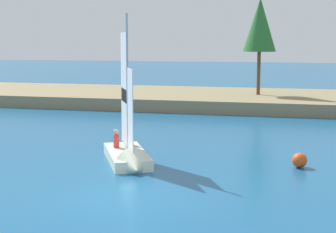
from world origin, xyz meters
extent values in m
plane|color=#195684|center=(0.00, 0.00, 0.00)|extent=(200.00, 200.00, 0.00)
cube|color=#897A56|center=(0.00, 23.29, 0.41)|extent=(80.00, 10.46, 0.83)
cylinder|color=brown|center=(2.42, 23.10, 2.35)|extent=(0.25, 0.25, 3.05)
cone|color=#286B2D|center=(2.42, 23.10, 5.75)|extent=(2.32, 2.32, 3.74)
cube|color=silver|center=(-1.24, 4.57, 0.21)|extent=(2.91, 3.91, 0.41)
cone|color=silver|center=(-0.41, 2.93, 0.21)|extent=(1.53, 1.39, 1.25)
cylinder|color=#B7B7BC|center=(-1.08, 4.24, 3.03)|extent=(0.08, 0.08, 5.23)
cube|color=white|center=(-1.44, 4.95, 2.81)|extent=(0.75, 1.44, 4.29)
cube|color=black|center=(-1.44, 4.95, 2.53)|extent=(0.69, 1.30, 0.51)
cube|color=white|center=(-0.78, 3.65, 2.13)|extent=(0.53, 1.01, 3.03)
cylinder|color=#B7B7BC|center=(-1.44, 4.95, 0.63)|extent=(0.78, 1.46, 0.06)
cube|color=red|center=(-1.87, 5.12, 0.68)|extent=(0.31, 0.34, 0.53)
sphere|color=tan|center=(-1.87, 5.12, 1.06)|extent=(0.20, 0.20, 0.20)
cube|color=#26262D|center=(-1.47, 5.68, 0.64)|extent=(0.31, 0.34, 0.46)
sphere|color=tan|center=(-1.47, 5.68, 0.99)|extent=(0.20, 0.20, 0.20)
sphere|color=#E54C19|center=(5.24, 5.19, 0.28)|extent=(0.55, 0.55, 0.55)
camera|label=1|loc=(5.01, -13.96, 4.63)|focal=55.12mm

